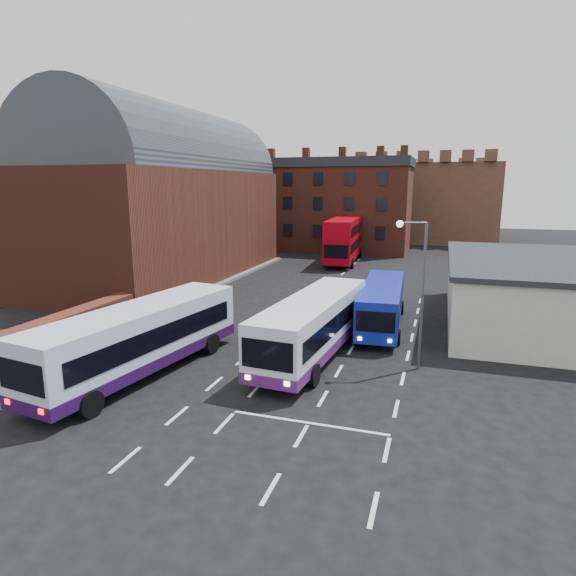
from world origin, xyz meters
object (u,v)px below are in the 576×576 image
(street_lamp, at_px, (418,282))
(bus_red_double, at_px, (344,239))
(bus_white_inbound, at_px, (314,322))
(pedestrian_beige, at_px, (67,362))
(bus_white_outbound, at_px, (140,335))
(bus_blue, at_px, (382,302))
(pedestrian_red, at_px, (88,370))

(street_lamp, bearing_deg, bus_red_double, 107.17)
(bus_white_inbound, bearing_deg, street_lamp, -178.61)
(pedestrian_beige, bearing_deg, bus_white_outbound, -149.33)
(bus_blue, distance_m, pedestrian_red, 17.28)
(bus_red_double, bearing_deg, bus_blue, 102.63)
(bus_red_double, relative_size, street_lamp, 1.79)
(pedestrian_red, bearing_deg, bus_red_double, -129.29)
(bus_white_outbound, xyz_separation_m, bus_white_inbound, (7.09, 4.80, -0.07))
(pedestrian_red, bearing_deg, bus_white_outbound, -156.08)
(bus_white_inbound, relative_size, bus_blue, 1.13)
(street_lamp, relative_size, pedestrian_red, 4.43)
(bus_white_outbound, bearing_deg, pedestrian_beige, -146.91)
(pedestrian_red, xyz_separation_m, pedestrian_beige, (-1.73, 0.66, -0.07))
(bus_white_outbound, height_order, pedestrian_beige, bus_white_outbound)
(bus_blue, relative_size, pedestrian_red, 6.33)
(bus_blue, height_order, bus_red_double, bus_red_double)
(bus_blue, height_order, pedestrian_beige, bus_blue)
(bus_white_inbound, bearing_deg, pedestrian_red, 43.83)
(bus_white_inbound, distance_m, street_lamp, 5.64)
(bus_red_double, bearing_deg, street_lamp, 103.29)
(pedestrian_beige, bearing_deg, street_lamp, -152.84)
(bus_blue, bearing_deg, bus_white_outbound, 45.65)
(bus_red_double, distance_m, street_lamp, 33.12)
(bus_white_inbound, xyz_separation_m, pedestrian_beige, (-10.13, -6.21, -1.11))
(bus_red_double, height_order, street_lamp, street_lamp)
(bus_blue, bearing_deg, pedestrian_beige, 41.32)
(bus_white_outbound, bearing_deg, bus_blue, 57.01)
(bus_red_double, xyz_separation_m, pedestrian_red, (-3.69, -38.19, -1.88))
(pedestrian_beige, bearing_deg, bus_white_inbound, -142.65)
(bus_blue, bearing_deg, street_lamp, 106.49)
(bus_white_outbound, height_order, bus_red_double, bus_red_double)
(bus_red_double, relative_size, pedestrian_red, 7.93)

